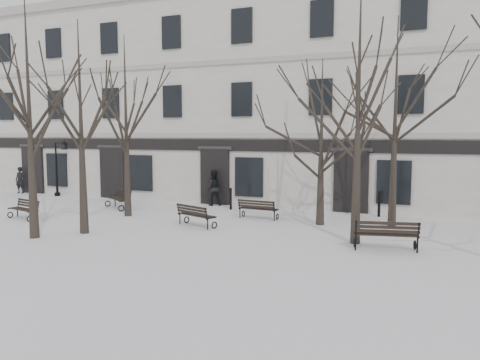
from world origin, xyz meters
The scene contains 18 objects.
ground centered at (0.00, 0.00, 0.00)m, with size 100.00×100.00×0.00m, color white.
building centered at (0.00, 12.96, 5.52)m, with size 40.40×10.20×11.40m.
tree_0 centered at (-6.08, -1.70, 5.29)m, with size 5.92×5.92×8.46m.
tree_1 centered at (-4.97, -0.41, 4.85)m, with size 5.43×5.43×7.76m.
tree_2 centered at (4.62, 1.70, 5.50)m, with size 6.15×6.15×8.79m.
tree_4 centered at (-5.65, 3.27, 5.00)m, with size 5.59×5.59×7.99m.
tree_5 centered at (2.81, 4.49, 4.15)m, with size 4.65×4.65×6.64m.
tree_6 centered at (5.56, 5.08, 5.11)m, with size 5.72×5.72×8.17m.
bench_0 centered at (-9.36, 0.95, 0.46)m, with size 1.75×0.99×0.84m.
bench_1 centered at (-1.70, 2.23, 0.48)m, with size 1.85×1.23×0.89m.
bench_2 centered at (5.66, 1.04, 0.54)m, with size 2.06×1.10×0.99m.
bench_3 centered at (-7.29, 4.86, 0.53)m, with size 1.98×1.61×0.98m.
bench_4 centered at (0.05, 4.71, 0.47)m, with size 1.75×0.74×0.86m.
lamp_post centered at (-13.38, 7.40, 1.90)m, with size 1.03×0.38×3.29m.
bollard_a centered at (-2.04, 6.60, 0.57)m, with size 0.14×0.14×1.07m.
bollard_b centered at (4.85, 7.29, 0.61)m, with size 0.15×0.15×1.15m.
pedestrian_a centered at (-16.62, 7.48, 0.00)m, with size 0.60×0.40×1.65m, color black.
pedestrian_b centered at (-3.40, 7.48, 0.00)m, with size 0.89×0.70×1.84m, color black.
Camera 1 is at (6.82, -14.11, 3.68)m, focal length 35.00 mm.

